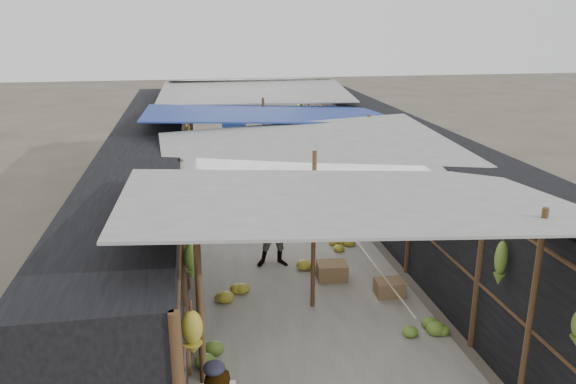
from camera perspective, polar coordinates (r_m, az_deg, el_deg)
aisle_slab at (r=12.45m, az=-0.92°, el=-3.88°), size 3.60×16.00×0.02m
stall_left at (r=11.99m, az=-13.80°, el=0.53°), size 1.40×15.00×2.30m
stall_right at (r=12.77m, az=11.12°, el=1.72°), size 1.40×15.00×2.30m
crate_near at (r=10.17m, az=4.49°, el=-8.03°), size 0.56×0.46×0.32m
crate_mid at (r=9.74m, az=10.25°, el=-9.60°), size 0.49×0.40×0.28m
crate_back at (r=16.18m, az=-4.49°, el=1.52°), size 0.47×0.41×0.26m
black_basin at (r=12.61m, az=6.87°, el=-3.32°), size 0.63×0.63×0.19m
shopper_blue at (r=10.42m, az=-1.17°, el=-3.65°), size 0.82×0.67×1.55m
vendor_seated at (r=14.27m, az=4.33°, el=0.72°), size 0.55×0.67×0.90m
market_canopy at (r=12.14m, az=-1.11°, el=7.34°), size 5.62×15.20×2.77m
hanging_bananas at (r=12.00m, az=-0.73°, el=3.51°), size 3.96×14.48×0.80m
floor_bananas at (r=12.19m, az=-0.78°, el=-3.60°), size 4.01×10.26×0.36m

